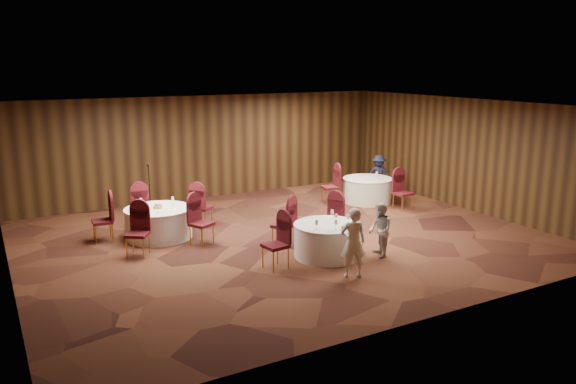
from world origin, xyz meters
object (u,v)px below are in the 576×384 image
table_left (159,223)px  woman_a (353,243)px  woman_b (380,230)px  man_c (379,175)px  table_main (327,240)px  table_right (367,190)px  mic_stand (150,202)px

table_left → woman_a: bearing=-59.3°
woman_b → man_c: 6.14m
woman_a → man_c: size_ratio=1.11×
table_main → table_right: same height
table_right → woman_b: 5.02m
table_main → woman_b: 1.18m
table_left → woman_b: bearing=-44.0°
table_main → woman_b: size_ratio=1.22×
table_left → table_main: bearing=-48.0°
table_left → woman_a: (2.62, -4.41, 0.34)m
table_right → mic_stand: 6.48m
table_main → man_c: size_ratio=1.15×
table_left → table_right: same height
table_left → woman_b: woman_b is taller
mic_stand → man_c: bearing=-6.3°
man_c → mic_stand: bearing=-139.9°
mic_stand → woman_b: size_ratio=1.21×
woman_a → table_left: bearing=-40.7°
man_c → woman_b: bearing=-81.5°
table_right → man_c: size_ratio=1.18×
man_c → table_right: bearing=-98.1°
mic_stand → woman_a: 6.75m
table_left → table_right: bearing=3.8°
mic_stand → woman_a: bearing=-70.2°
table_left → mic_stand: 1.97m
table_main → man_c: (4.77, 4.28, 0.27)m
table_left → man_c: size_ratio=1.27×
woman_b → woman_a: bearing=-41.5°
table_right → man_c: bearing=35.5°
table_left → woman_a: 5.14m
woman_a → man_c: 7.46m
table_main → woman_b: woman_b is taller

